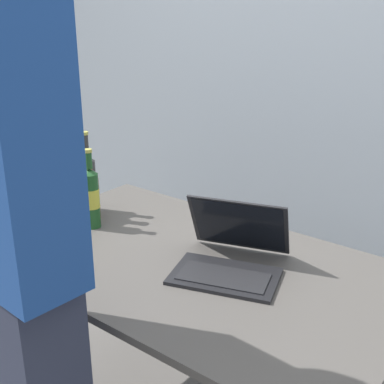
% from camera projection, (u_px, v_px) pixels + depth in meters
% --- Properties ---
extents(desk, '(1.44, 0.85, 0.75)m').
position_uv_depth(desk, '(189.00, 294.00, 1.78)').
color(desk, '#56514C').
rests_on(desk, ground).
extents(laptop, '(0.42, 0.41, 0.22)m').
position_uv_depth(laptop, '(231.00, 253.00, 1.66)').
color(laptop, black).
rests_on(laptop, desk).
extents(beer_bottle_green, '(0.08, 0.08, 0.29)m').
position_uv_depth(beer_bottle_green, '(90.00, 193.00, 2.04)').
color(beer_bottle_green, brown).
rests_on(beer_bottle_green, desk).
extents(beer_bottle_dark, '(0.08, 0.08, 0.28)m').
position_uv_depth(beer_bottle_dark, '(67.00, 195.00, 2.03)').
color(beer_bottle_dark, '#472B14').
rests_on(beer_bottle_dark, desk).
extents(beer_bottle_brown, '(0.06, 0.06, 0.31)m').
position_uv_depth(beer_bottle_brown, '(91.00, 196.00, 1.95)').
color(beer_bottle_brown, '#1E5123').
rests_on(beer_bottle_brown, desk).
extents(beer_bottle_amber, '(0.07, 0.07, 0.34)m').
position_uv_depth(beer_bottle_amber, '(88.00, 182.00, 2.10)').
color(beer_bottle_amber, '#333333').
rests_on(beer_bottle_amber, desk).
extents(person_figure, '(0.44, 0.28, 1.85)m').
position_uv_depth(person_figure, '(9.00, 272.00, 1.24)').
color(person_figure, '#2D3347').
rests_on(person_figure, ground).
extents(coffee_mug, '(0.11, 0.07, 0.10)m').
position_uv_depth(coffee_mug, '(221.00, 220.00, 1.92)').
color(coffee_mug, white).
rests_on(coffee_mug, desk).
extents(back_wall, '(6.00, 0.10, 2.60)m').
position_uv_depth(back_wall, '(320.00, 69.00, 2.22)').
color(back_wall, '#99A3AD').
rests_on(back_wall, ground).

